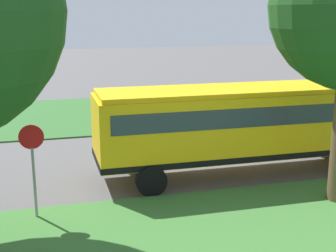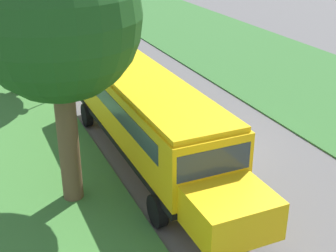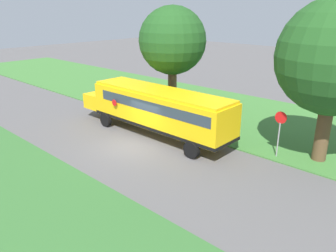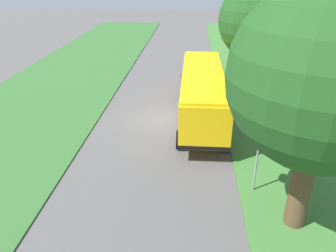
{
  "view_description": "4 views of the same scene",
  "coord_description": "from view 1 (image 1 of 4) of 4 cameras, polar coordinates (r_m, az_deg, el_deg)",
  "views": [
    {
      "loc": [
        -17.43,
        6.83,
        5.7
      ],
      "look_at": [
        -2.05,
        2.73,
        1.82
      ],
      "focal_mm": 50.0,
      "sensor_mm": 36.0,
      "label": 1
    },
    {
      "loc": [
        -8.17,
        -14.77,
        8.48
      ],
      "look_at": [
        -1.48,
        0.2,
        1.01
      ],
      "focal_mm": 50.0,
      "sensor_mm": 36.0,
      "label": 2
    },
    {
      "loc": [
        12.11,
        14.22,
        8.01
      ],
      "look_at": [
        -1.01,
        2.16,
        1.61
      ],
      "focal_mm": 35.0,
      "sensor_mm": 36.0,
      "label": 3
    },
    {
      "loc": [
        -1.82,
        19.0,
        8.68
      ],
      "look_at": [
        -0.73,
        4.48,
        1.64
      ],
      "focal_mm": 35.0,
      "sensor_mm": 36.0,
      "label": 4
    }
  ],
  "objects": [
    {
      "name": "stop_sign",
      "position": [
        13.43,
        -16.15,
        -4.04
      ],
      "size": [
        0.08,
        0.68,
        2.74
      ],
      "color": "gray",
      "rests_on": "ground"
    },
    {
      "name": "ground_plane",
      "position": [
        19.57,
        6.21,
        -3.33
      ],
      "size": [
        120.0,
        120.0,
        0.0
      ],
      "primitive_type": "plane",
      "color": "#565454"
    },
    {
      "name": "school_bus",
      "position": [
        16.92,
        10.13,
        0.58
      ],
      "size": [
        2.85,
        12.42,
        3.16
      ],
      "color": "yellow",
      "rests_on": "ground"
    },
    {
      "name": "grass_far_side",
      "position": [
        27.88,
        -0.42,
        1.96
      ],
      "size": [
        10.0,
        80.0,
        0.07
      ],
      "primitive_type": "cube",
      "color": "#33662D",
      "rests_on": "ground"
    }
  ]
}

